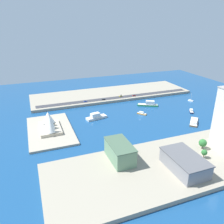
{
  "coord_description": "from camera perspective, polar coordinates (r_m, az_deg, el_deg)",
  "views": [
    {
      "loc": [
        -215.63,
        117.63,
        105.59
      ],
      "look_at": [
        12.89,
        30.61,
        6.74
      ],
      "focal_mm": 35.91,
      "sensor_mm": 36.0,
      "label": 1
    }
  ],
  "objects": [
    {
      "name": "quay_west",
      "position": [
        198.14,
        20.11,
        -11.11
      ],
      "size": [
        70.0,
        240.0,
        3.52
      ],
      "primitive_type": "cube",
      "color": "#9E937F",
      "rests_on": "ground_plane"
    },
    {
      "name": "pickup_red",
      "position": [
        333.29,
        5.63,
        4.24
      ],
      "size": [
        1.89,
        4.76,
        1.64
      ],
      "color": "black",
      "rests_on": "road_strip"
    },
    {
      "name": "terminal_long_green",
      "position": [
        178.75,
        1.99,
        -10.03
      ],
      "size": [
        30.38,
        16.44,
        14.49
      ],
      "color": "slate",
      "rests_on": "quay_west"
    },
    {
      "name": "taxi_yellow_cab",
      "position": [
        329.38,
        2.26,
        4.11
      ],
      "size": [
        1.94,
        4.98,
        1.58
      ],
      "color": "black",
      "rests_on": "road_strip"
    },
    {
      "name": "suv_black",
      "position": [
        314.38,
        -2.14,
        3.23
      ],
      "size": [
        1.86,
        4.73,
        1.55
      ],
      "color": "black",
      "rests_on": "road_strip"
    },
    {
      "name": "peninsula_point",
      "position": [
        241.95,
        -15.45,
        -4.46
      ],
      "size": [
        78.78,
        44.1,
        2.0
      ],
      "primitive_type": "cube",
      "color": "#A89E89",
      "rests_on": "ground_plane"
    },
    {
      "name": "hatchback_blue",
      "position": [
        308.46,
        -6.8,
        2.71
      ],
      "size": [
        2.04,
        4.35,
        1.64
      ],
      "color": "black",
      "rests_on": "road_strip"
    },
    {
      "name": "warehouse_low_gray",
      "position": [
        176.9,
        17.97,
        -12.18
      ],
      "size": [
        35.83,
        21.78,
        11.58
      ],
      "color": "gray",
      "rests_on": "quay_west"
    },
    {
      "name": "ferry_white_commuter",
      "position": [
        262.05,
        -4.05,
        -1.19
      ],
      "size": [
        12.59,
        26.78,
        7.29
      ],
      "color": "silver",
      "rests_on": "ground_plane"
    },
    {
      "name": "water_taxi_orange",
      "position": [
        277.25,
        7.6,
        -0.32
      ],
      "size": [
        11.4,
        10.05,
        3.18
      ],
      "color": "orange",
      "rests_on": "ground_plane"
    },
    {
      "name": "barge_flat_brown",
      "position": [
        267.42,
        20.14,
        -2.36
      ],
      "size": [
        24.19,
        23.28,
        3.69
      ],
      "color": "brown",
      "rests_on": "ground_plane"
    },
    {
      "name": "ground_plane",
      "position": [
        267.36,
        7.13,
        -1.43
      ],
      "size": [
        440.0,
        440.0,
        0.0
      ],
      "primitive_type": "plane",
      "color": "navy"
    },
    {
      "name": "ferry_green_doubledeck",
      "position": [
        305.46,
        9.31,
        2.02
      ],
      "size": [
        18.21,
        26.91,
        7.3
      ],
      "color": "#2D8C4C",
      "rests_on": "ground_plane"
    },
    {
      "name": "opera_landmark",
      "position": [
        239.14,
        -15.68,
        -2.52
      ],
      "size": [
        36.52,
        21.01,
        19.5
      ],
      "color": "#BCAD93",
      "rests_on": "peninsula_point"
    },
    {
      "name": "sailboat_small_white",
      "position": [
        339.41,
        19.4,
        2.76
      ],
      "size": [
        8.2,
        5.71,
        11.65
      ],
      "color": "white",
      "rests_on": "ground_plane"
    },
    {
      "name": "patrol_launch_navy",
      "position": [
        297.43,
        19.55,
        0.18
      ],
      "size": [
        10.96,
        8.67,
        3.77
      ],
      "color": "#1E284C",
      "rests_on": "ground_plane"
    },
    {
      "name": "quay_east",
      "position": [
        347.67,
        -0.08,
        4.63
      ],
      "size": [
        70.0,
        240.0,
        3.52
      ],
      "primitive_type": "cube",
      "color": "#9E937F",
      "rests_on": "ground_plane"
    },
    {
      "name": "park_tree_cluster",
      "position": [
        205.64,
        22.18,
        -7.84
      ],
      "size": [
        17.7,
        14.62,
        8.88
      ],
      "color": "brown",
      "rests_on": "quay_west"
    },
    {
      "name": "road_strip",
      "position": [
        325.24,
        1.47,
        3.73
      ],
      "size": [
        10.46,
        228.0,
        0.15
      ],
      "primitive_type": "cube",
      "color": "#38383D",
      "rests_on": "quay_east"
    },
    {
      "name": "traffic_light_waterfront",
      "position": [
        319.55,
        2.32,
        4.18
      ],
      "size": [
        0.36,
        0.36,
        6.5
      ],
      "color": "black",
      "rests_on": "quay_east"
    }
  ]
}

